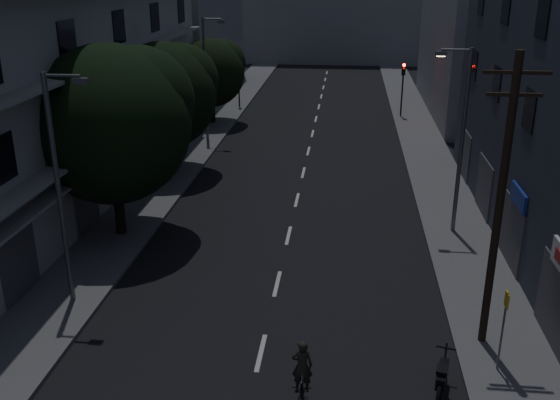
% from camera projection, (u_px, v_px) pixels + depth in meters
% --- Properties ---
extents(ground, '(160.00, 160.00, 0.00)m').
position_uv_depth(ground, '(304.00, 170.00, 36.51)').
color(ground, black).
rests_on(ground, ground).
extents(sidewalk_left, '(3.00, 90.00, 0.15)m').
position_uv_depth(sidewalk_left, '(179.00, 165.00, 37.24)').
color(sidewalk_left, '#565659').
rests_on(sidewalk_left, ground).
extents(sidewalk_right, '(3.00, 90.00, 0.15)m').
position_uv_depth(sidewalk_right, '(434.00, 173.00, 35.73)').
color(sidewalk_right, '#565659').
rests_on(sidewalk_right, ground).
extents(lane_markings, '(0.15, 60.50, 0.01)m').
position_uv_depth(lane_markings, '(311.00, 142.00, 42.32)').
color(lane_markings, beige).
rests_on(lane_markings, ground).
extents(building_left, '(7.00, 36.00, 14.00)m').
position_uv_depth(building_left, '(36.00, 64.00, 28.74)').
color(building_left, '#9E9F9A').
rests_on(building_left, ground).
extents(building_far_left, '(6.00, 20.00, 16.00)m').
position_uv_depth(building_far_left, '(191.00, 3.00, 56.29)').
color(building_far_left, slate).
rests_on(building_far_left, ground).
extents(building_far_right, '(6.00, 20.00, 13.00)m').
position_uv_depth(building_far_right, '(473.00, 30.00, 48.81)').
color(building_far_right, slate).
rests_on(building_far_right, ground).
extents(building_far_end, '(24.00, 8.00, 10.00)m').
position_uv_depth(building_far_end, '(331.00, 19.00, 76.59)').
color(building_far_end, slate).
rests_on(building_far_end, ground).
extents(tree_near, '(6.67, 6.67, 8.23)m').
position_uv_depth(tree_near, '(113.00, 118.00, 25.84)').
color(tree_near, black).
rests_on(tree_near, sidewalk_left).
extents(tree_mid, '(5.92, 5.92, 7.28)m').
position_uv_depth(tree_mid, '(164.00, 92.00, 34.44)').
color(tree_mid, black).
rests_on(tree_mid, sidewalk_left).
extents(tree_far, '(5.01, 5.01, 6.20)m').
position_uv_depth(tree_far, '(211.00, 70.00, 45.76)').
color(tree_far, black).
rests_on(tree_far, sidewalk_left).
extents(traffic_signal_far_right, '(0.28, 0.37, 4.10)m').
position_uv_depth(traffic_signal_far_right, '(403.00, 78.00, 47.78)').
color(traffic_signal_far_right, black).
rests_on(traffic_signal_far_right, sidewalk_right).
extents(traffic_signal_far_left, '(0.28, 0.37, 4.10)m').
position_uv_depth(traffic_signal_far_left, '(239.00, 71.00, 51.30)').
color(traffic_signal_far_left, black).
rests_on(traffic_signal_far_left, sidewalk_left).
extents(street_lamp_left_near, '(1.51, 0.25, 8.00)m').
position_uv_depth(street_lamp_left_near, '(61.00, 181.00, 20.54)').
color(street_lamp_left_near, '#55595D').
rests_on(street_lamp_left_near, sidewalk_left).
extents(street_lamp_right, '(1.51, 0.25, 8.00)m').
position_uv_depth(street_lamp_right, '(460.00, 133.00, 26.30)').
color(street_lamp_right, '#5B5D63').
rests_on(street_lamp_right, sidewalk_right).
extents(street_lamp_left_far, '(1.51, 0.25, 8.00)m').
position_uv_depth(street_lamp_left_far, '(207.00, 73.00, 40.84)').
color(street_lamp_left_far, slate).
rests_on(street_lamp_left_far, sidewalk_left).
extents(utility_pole, '(1.80, 0.24, 9.00)m').
position_uv_depth(utility_pole, '(500.00, 200.00, 18.05)').
color(utility_pole, black).
rests_on(utility_pole, sidewalk_right).
extents(bus_stop_sign, '(0.06, 0.35, 2.52)m').
position_uv_depth(bus_stop_sign, '(504.00, 317.00, 17.69)').
color(bus_stop_sign, '#595B60').
rests_on(bus_stop_sign, sidewalk_right).
extents(motorcycle, '(0.72, 1.91, 1.24)m').
position_uv_depth(motorcycle, '(442.00, 378.00, 17.32)').
color(motorcycle, black).
rests_on(motorcycle, ground).
extents(cyclist, '(0.61, 1.58, 1.97)m').
position_uv_depth(cyclist, '(302.00, 382.00, 16.89)').
color(cyclist, black).
rests_on(cyclist, ground).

